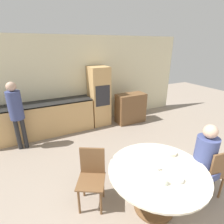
# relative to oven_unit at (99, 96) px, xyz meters

# --- Properties ---
(wall_back) EXTENTS (7.02, 0.05, 2.60)m
(wall_back) POSITION_rel_oven_unit_xyz_m (-0.45, 0.34, 0.42)
(wall_back) COLOR beige
(wall_back) RESTS_ON ground_plane
(kitchen_counter) EXTENTS (2.79, 0.60, 0.91)m
(kitchen_counter) POSITION_rel_oven_unit_xyz_m (-1.71, -0.01, -0.41)
(kitchen_counter) COLOR tan
(kitchen_counter) RESTS_ON ground_plane
(oven_unit) EXTENTS (0.55, 0.59, 1.76)m
(oven_unit) POSITION_rel_oven_unit_xyz_m (0.00, 0.00, 0.00)
(oven_unit) COLOR tan
(oven_unit) RESTS_ON ground_plane
(sideboard) EXTENTS (0.91, 0.45, 0.92)m
(sideboard) POSITION_rel_oven_unit_xyz_m (0.92, -0.35, -0.42)
(sideboard) COLOR brown
(sideboard) RESTS_ON ground_plane
(dining_table) EXTENTS (1.39, 1.39, 0.72)m
(dining_table) POSITION_rel_oven_unit_xyz_m (-0.47, -3.23, -0.36)
(dining_table) COLOR brown
(dining_table) RESTS_ON ground_plane
(chair_near_right) EXTENTS (0.46, 0.46, 0.92)m
(chair_near_right) POSITION_rel_oven_unit_xyz_m (0.46, -3.47, -0.36)
(chair_near_right) COLOR brown
(chair_near_right) RESTS_ON ground_plane
(chair_far_left) EXTENTS (0.55, 0.55, 0.92)m
(chair_far_left) POSITION_rel_oven_unit_xyz_m (-1.25, -2.68, -0.36)
(chair_far_left) COLOR brown
(chair_far_left) RESTS_ON ground_plane
(person_seated) EXTENTS (0.32, 0.38, 1.29)m
(person_seated) POSITION_rel_oven_unit_xyz_m (0.33, -3.38, -0.12)
(person_seated) COLOR #262628
(person_seated) RESTS_ON ground_plane
(person_standing) EXTENTS (0.30, 0.30, 1.62)m
(person_standing) POSITION_rel_oven_unit_xyz_m (-2.21, -0.50, 0.13)
(person_standing) COLOR #262628
(person_standing) RESTS_ON ground_plane
(cup) EXTENTS (0.07, 0.07, 0.08)m
(cup) POSITION_rel_oven_unit_xyz_m (-0.58, -3.49, -0.12)
(cup) COLOR silver
(cup) RESTS_ON dining_table
(bowl_near) EXTENTS (0.18, 0.18, 0.05)m
(bowl_near) POSITION_rel_oven_unit_xyz_m (-0.40, -3.51, -0.13)
(bowl_near) COLOR white
(bowl_near) RESTS_ON dining_table
(bowl_centre) EXTENTS (0.18, 0.18, 0.05)m
(bowl_centre) POSITION_rel_oven_unit_xyz_m (-0.05, -3.05, -0.13)
(bowl_centre) COLOR beige
(bowl_centre) RESTS_ON dining_table
(salt_shaker) EXTENTS (0.03, 0.03, 0.09)m
(salt_shaker) POSITION_rel_oven_unit_xyz_m (-0.49, -3.25, -0.11)
(salt_shaker) COLOR white
(salt_shaker) RESTS_ON dining_table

